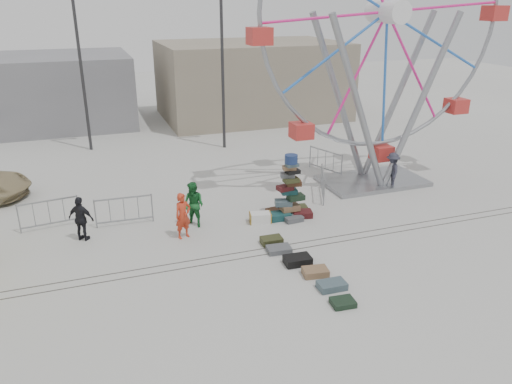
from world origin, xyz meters
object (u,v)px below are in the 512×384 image
object	(u,v)px
barricade_dummy_c	(124,211)
ferris_wheel	(385,36)
steamer_trunk	(260,218)
lamp_post_right	(224,65)
pedestrian_black	(81,219)
barricade_dummy_b	(49,214)
barricade_wheel_back	(325,161)
pedestrian_green	(194,205)
pedestrian_grey	(392,171)
pedestrian_red	(183,216)
suitcase_tower	(289,199)
lamp_post_left	(83,66)
barricade_wheel_front	(323,184)

from	to	relation	value
barricade_dummy_c	ferris_wheel	bearing A→B (deg)	7.14
steamer_trunk	ferris_wheel	bearing A→B (deg)	32.01
lamp_post_right	pedestrian_black	size ratio (longest dim) A/B	5.09
pedestrian_black	barricade_dummy_b	bearing A→B (deg)	-19.38
barricade_wheel_back	lamp_post_right	bearing A→B (deg)	-171.03
ferris_wheel	pedestrian_green	bearing A→B (deg)	-168.17
ferris_wheel	pedestrian_black	distance (m)	13.65
barricade_wheel_back	pedestrian_black	bearing A→B (deg)	-92.34
barricade_dummy_c	pedestrian_green	size ratio (longest dim) A/B	1.20
steamer_trunk	pedestrian_green	xyz separation A→B (m)	(-2.36, 0.49, 0.65)
lamp_post_right	barricade_dummy_c	bearing A→B (deg)	-126.42
pedestrian_grey	barricade_dummy_b	bearing A→B (deg)	-72.35
pedestrian_red	barricade_wheel_back	bearing A→B (deg)	12.39
ferris_wheel	pedestrian_green	distance (m)	10.30
pedestrian_grey	ferris_wheel	bearing A→B (deg)	-136.41
pedestrian_black	pedestrian_grey	bearing A→B (deg)	-143.73
suitcase_tower	pedestrian_grey	world-z (taller)	suitcase_tower
steamer_trunk	pedestrian_grey	distance (m)	6.75
suitcase_tower	barricade_dummy_c	bearing A→B (deg)	172.73
barricade_dummy_c	pedestrian_black	xyz separation A→B (m)	(-1.47, -0.78, 0.24)
lamp_post_right	barricade_dummy_b	world-z (taller)	lamp_post_right
barricade_wheel_back	pedestrian_black	xyz separation A→B (m)	(-11.02, -3.65, 0.24)
ferris_wheel	steamer_trunk	size ratio (longest dim) A/B	16.31
barricade_dummy_b	pedestrian_green	size ratio (longest dim) A/B	1.20
steamer_trunk	barricade_dummy_b	size ratio (longest dim) A/B	0.39
pedestrian_black	suitcase_tower	bearing A→B (deg)	-150.99
lamp_post_right	lamp_post_left	distance (m)	7.28
lamp_post_left	barricade_dummy_b	xyz separation A→B (m)	(-1.87, -9.95, -3.93)
ferris_wheel	barricade_wheel_back	bearing A→B (deg)	123.95
lamp_post_right	barricade_dummy_b	size ratio (longest dim) A/B	4.00
lamp_post_left	pedestrian_red	distance (m)	13.06
ferris_wheel	steamer_trunk	xyz separation A→B (m)	(-6.19, -2.33, -6.11)
barricade_wheel_back	pedestrian_grey	xyz separation A→B (m)	(1.73, -2.86, 0.25)
lamp_post_left	ferris_wheel	world-z (taller)	ferris_wheel
lamp_post_left	barricade_wheel_front	bearing A→B (deg)	-50.05
pedestrian_grey	pedestrian_black	bearing A→B (deg)	-66.33
barricade_wheel_back	pedestrian_red	size ratio (longest dim) A/B	1.23
lamp_post_right	pedestrian_black	xyz separation A→B (m)	(-7.78, -9.34, -3.70)
lamp_post_left	steamer_trunk	world-z (taller)	lamp_post_left
ferris_wheel	barricade_dummy_b	world-z (taller)	ferris_wheel
lamp_post_right	pedestrian_grey	world-z (taller)	lamp_post_right
steamer_trunk	pedestrian_red	distance (m)	2.99
barricade_dummy_b	pedestrian_green	bearing A→B (deg)	-25.43
steamer_trunk	suitcase_tower	bearing A→B (deg)	19.56
ferris_wheel	barricade_wheel_back	size ratio (longest dim) A/B	6.39
lamp_post_right	pedestrian_green	bearing A→B (deg)	-112.55
barricade_dummy_c	pedestrian_red	size ratio (longest dim) A/B	1.23
steamer_trunk	pedestrian_grey	size ratio (longest dim) A/B	0.49
suitcase_tower	barricade_wheel_front	bearing A→B (deg)	38.49
barricade_wheel_front	barricade_wheel_back	xyz separation A→B (m)	(1.51, 2.74, 0.00)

